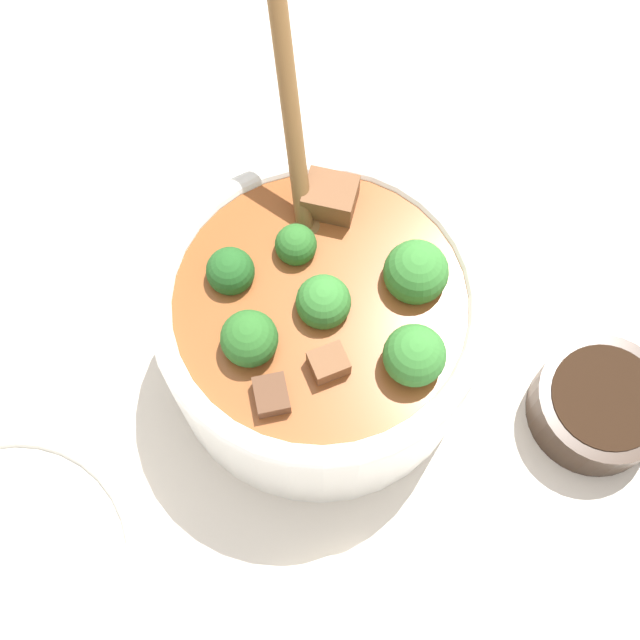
# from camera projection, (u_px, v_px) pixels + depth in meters

# --- Properties ---
(ground_plane) EXTENTS (4.00, 4.00, 0.00)m
(ground_plane) POSITION_uv_depth(u_px,v_px,m) (320.00, 357.00, 0.62)
(ground_plane) COLOR silver
(stew_bowl) EXTENTS (0.22, 0.28, 0.27)m
(stew_bowl) POSITION_uv_depth(u_px,v_px,m) (321.00, 324.00, 0.56)
(stew_bowl) COLOR white
(stew_bowl) RESTS_ON ground_plane
(condiment_bowl) EXTENTS (0.10, 0.10, 0.04)m
(condiment_bowl) POSITION_uv_depth(u_px,v_px,m) (599.00, 404.00, 0.58)
(condiment_bowl) COLOR black
(condiment_bowl) RESTS_ON ground_plane
(empty_plate) EXTENTS (0.20, 0.20, 0.02)m
(empty_plate) POSITION_uv_depth(u_px,v_px,m) (1.00, 573.00, 0.55)
(empty_plate) COLOR silver
(empty_plate) RESTS_ON ground_plane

